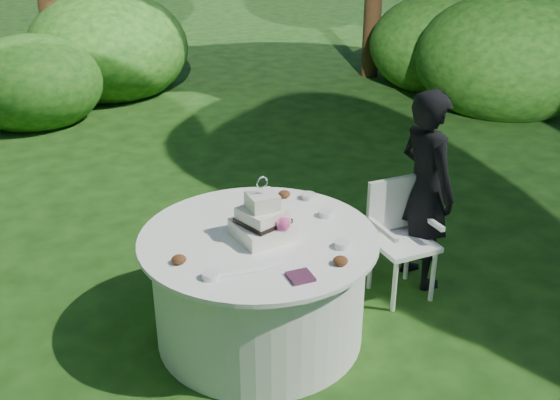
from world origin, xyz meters
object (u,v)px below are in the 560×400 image
(napkins, at_px, (300,277))
(chair, at_px, (399,230))
(table, at_px, (259,286))
(cake, at_px, (263,221))
(guest, at_px, (425,189))

(napkins, xyz_separation_m, chair, (1.11, 0.71, -0.26))
(table, relative_size, cake, 3.61)
(napkins, relative_size, guest, 0.09)
(chair, bearing_deg, guest, 15.79)
(napkins, xyz_separation_m, cake, (-0.02, 0.54, 0.10))
(table, xyz_separation_m, chair, (1.16, 0.14, 0.13))
(guest, height_order, cake, guest)
(guest, distance_m, chair, 0.37)
(napkins, bearing_deg, guest, 29.72)
(napkins, distance_m, table, 0.69)
(guest, bearing_deg, cake, 95.77)
(table, distance_m, chair, 1.17)
(guest, xyz_separation_m, chair, (-0.25, -0.07, -0.25))
(cake, relative_size, chair, 0.49)
(napkins, xyz_separation_m, guest, (1.37, 0.78, -0.01))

